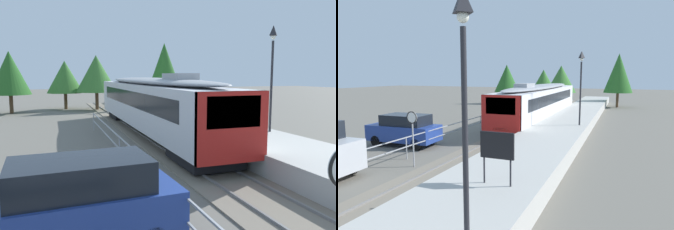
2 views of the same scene
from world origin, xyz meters
The scene contains 10 objects.
ground_plane centered at (-3.00, 22.00, 0.00)m, with size 160.00×160.00×0.00m, color #6B665B.
track_rails centered at (0.00, 22.00, 0.03)m, with size 3.20×60.00×0.14m.
commuter_train centered at (0.00, 27.39, 2.15)m, with size 2.82×20.32×3.74m.
station_platform centered at (3.25, 22.00, 0.45)m, with size 3.90×60.00×0.90m, color #B7B5AD.
platform_lamp_mid_platform centered at (4.60, 21.41, 4.62)m, with size 0.34×0.34×5.35m.
parked_suv_blue centered at (-5.55, 14.51, 1.06)m, with size 4.67×2.09×2.04m.
tree_behind_carpark centered at (-4.49, 45.62, 3.59)m, with size 3.95×3.95×5.38m.
tree_behind_station_far centered at (6.66, 44.06, 4.79)m, with size 3.90×3.90×7.52m.
tree_distant_left centered at (-9.76, 43.11, 4.00)m, with size 3.96×3.96×6.15m.
tree_distant_centre centered at (-1.30, 43.64, 3.94)m, with size 4.44×4.44×5.94m.
Camera 1 is at (-5.90, 7.65, 3.79)m, focal length 34.70 mm.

